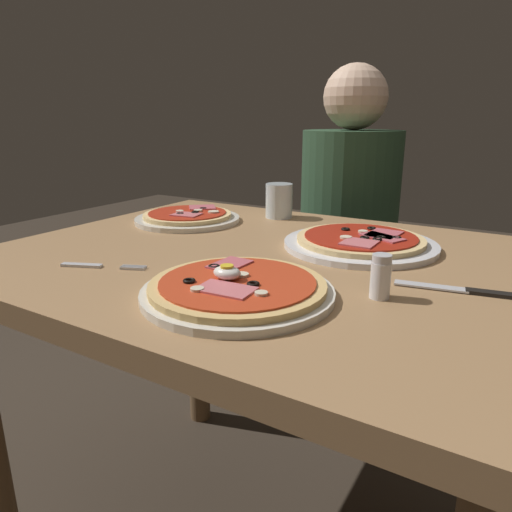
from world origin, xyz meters
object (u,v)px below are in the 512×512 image
salt_shaker (381,277)px  diner_person (346,257)px  fork (97,266)px  knife (470,291)px  pizza_foreground (237,288)px  pizza_across_right (360,242)px  pizza_across_left (188,217)px  water_glass_near (279,203)px  dining_table (262,314)px

salt_shaker → diner_person: diner_person is taller
diner_person → fork: bearing=82.0°
fork → knife: knife is taller
fork → salt_shaker: 0.49m
knife → pizza_foreground: bearing=-146.7°
pizza_across_right → pizza_across_left: bearing=178.7°
pizza_across_right → fork: pizza_across_right is taller
pizza_across_right → water_glass_near: size_ratio=3.47×
pizza_across_left → salt_shaker: 0.64m
diner_person → pizza_across_left: bearing=67.0°
fork → knife: 0.63m
salt_shaker → diner_person: (-0.35, 0.82, -0.23)m
dining_table → knife: bearing=-3.4°
fork → dining_table: bearing=47.8°
fork → diner_person: 0.97m
pizza_across_right → water_glass_near: bearing=148.2°
knife → fork: bearing=-160.6°
dining_table → pizza_across_right: (0.15, 0.14, 0.14)m
water_glass_near → pizza_across_right: bearing=-31.8°
dining_table → knife: size_ratio=5.31×
water_glass_near → knife: bearing=-33.5°
pizza_foreground → salt_shaker: size_ratio=4.33×
pizza_across_left → knife: (0.69, -0.18, -0.01)m
water_glass_near → fork: 0.56m
pizza_foreground → pizza_across_left: 0.54m
pizza_foreground → fork: pizza_foreground is taller
pizza_across_left → diner_person: size_ratio=0.23×
water_glass_near → diner_person: 0.46m
knife → diner_person: size_ratio=0.17×
pizza_across_left → diner_person: diner_person is taller
pizza_foreground → knife: (0.30, 0.20, -0.01)m
pizza_across_right → salt_shaker: (0.12, -0.26, 0.02)m
salt_shaker → pizza_across_right: bearing=114.6°
dining_table → pizza_across_right: bearing=43.2°
pizza_across_left → dining_table: bearing=-26.0°
water_glass_near → fork: size_ratio=0.60×
fork → diner_person: (0.13, 0.93, -0.20)m
pizza_foreground → fork: (-0.29, -0.01, -0.01)m
dining_table → water_glass_near: water_glass_near is taller
water_glass_near → salt_shaker: 0.59m
salt_shaker → knife: bearing=38.9°
diner_person → water_glass_near: bearing=81.4°
pizza_across_left → salt_shaker: size_ratio=3.99×
dining_table → knife: 0.40m
water_glass_near → fork: bearing=-97.5°
pizza_across_left → knife: bearing=-14.2°
dining_table → pizza_foreground: size_ratio=3.57×
fork → diner_person: bearing=82.0°
pizza_across_right → salt_shaker: size_ratio=4.67×
fork → diner_person: diner_person is taller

